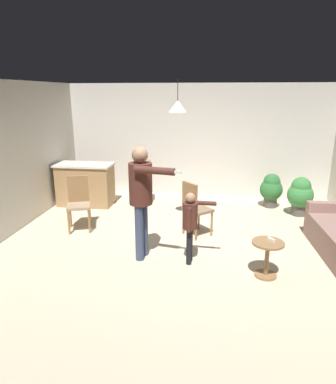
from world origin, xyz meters
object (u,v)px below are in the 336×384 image
at_px(potted_plant_corner, 300,194).
at_px(person_adult, 142,191).
at_px(kitchen_counter, 86,184).
at_px(spare_remote_on_table, 271,240).
at_px(dining_chair_centre_back, 145,180).
at_px(potted_plant_by_wall, 271,189).
at_px(person_child, 191,220).
at_px(dining_chair_by_counter, 79,201).
at_px(side_table_by_couch, 267,255).
at_px(dining_chair_near_wall, 195,207).

bearing_deg(potted_plant_corner, person_adult, -140.34).
bearing_deg(potted_plant_corner, kitchen_counter, 179.30).
height_order(kitchen_counter, potted_plant_corner, kitchen_counter).
xyz_separation_m(potted_plant_corner, spare_remote_on_table, (-0.97, -2.64, 0.09)).
relative_size(dining_chair_centre_back, potted_plant_by_wall, 1.31).
relative_size(kitchen_counter, potted_plant_by_wall, 1.65).
distance_m(person_child, dining_chair_by_counter, 2.41).
height_order(person_child, potted_plant_by_wall, person_child).
height_order(dining_chair_by_counter, potted_plant_corner, dining_chair_by_counter).
relative_size(side_table_by_couch, person_adult, 0.30).
height_order(side_table_by_couch, person_adult, person_adult).
relative_size(side_table_by_couch, dining_chair_by_counter, 0.52).
relative_size(side_table_by_couch, potted_plant_corner, 0.64).
bearing_deg(person_adult, potted_plant_corner, 139.75).
bearing_deg(kitchen_counter, person_adult, -52.79).
distance_m(dining_chair_near_wall, potted_plant_by_wall, 2.46).
xyz_separation_m(potted_plant_corner, potted_plant_by_wall, (-0.52, 0.47, -0.03)).
height_order(person_adult, spare_remote_on_table, person_adult).
bearing_deg(dining_chair_by_counter, spare_remote_on_table, 140.10).
height_order(kitchen_counter, dining_chair_centre_back, dining_chair_centre_back).
relative_size(kitchen_counter, potted_plant_corner, 1.54).
bearing_deg(dining_chair_by_counter, person_child, 135.16).
xyz_separation_m(person_adult, potted_plant_by_wall, (2.32, 2.83, -0.66)).
relative_size(dining_chair_by_counter, potted_plant_by_wall, 1.31).
bearing_deg(dining_chair_by_counter, potted_plant_corner, 179.12).
bearing_deg(person_adult, dining_chair_centre_back, -159.05).
xyz_separation_m(side_table_by_couch, potted_plant_corner, (1.02, 2.69, 0.12)).
xyz_separation_m(side_table_by_couch, spare_remote_on_table, (0.04, 0.04, 0.21)).
relative_size(person_adult, person_child, 1.58).
bearing_deg(potted_plant_corner, dining_chair_near_wall, -146.31).
bearing_deg(person_child, dining_chair_near_wall, -176.78).
xyz_separation_m(dining_chair_near_wall, dining_chair_centre_back, (-1.26, 1.80, 0.00)).
bearing_deg(side_table_by_couch, person_adult, 169.72).
height_order(kitchen_counter, spare_remote_on_table, kitchen_counter).
bearing_deg(kitchen_counter, dining_chair_by_counter, -73.78).
bearing_deg(potted_plant_by_wall, potted_plant_corner, -42.28).
relative_size(dining_chair_by_counter, spare_remote_on_table, 7.69).
bearing_deg(dining_chair_near_wall, kitchen_counter, -162.33).
bearing_deg(dining_chair_centre_back, spare_remote_on_table, -154.71).
height_order(dining_chair_by_counter, dining_chair_centre_back, same).
distance_m(kitchen_counter, person_child, 3.58).
xyz_separation_m(dining_chair_by_counter, spare_remote_on_table, (3.29, -1.28, -0.01)).
bearing_deg(dining_chair_centre_back, dining_chair_by_counter, 140.20).
distance_m(side_table_by_couch, potted_plant_corner, 2.88).
bearing_deg(dining_chair_by_counter, dining_chair_near_wall, 160.26).
height_order(person_adult, dining_chair_near_wall, person_adult).
bearing_deg(potted_plant_by_wall, dining_chair_near_wall, -130.27).
relative_size(person_adult, potted_plant_by_wall, 2.28).
bearing_deg(person_adult, dining_chair_by_counter, -114.94).
relative_size(person_child, dining_chair_by_counter, 1.10).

